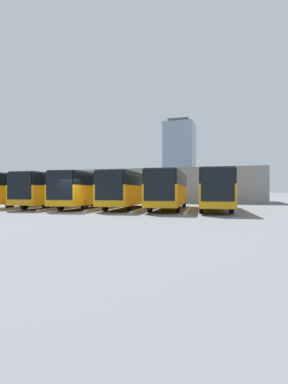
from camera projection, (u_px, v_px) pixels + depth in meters
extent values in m
plane|color=slate|center=(75.00, 213.00, 22.22)|extent=(600.00, 600.00, 0.00)
cube|color=orange|center=(214.00, 195.00, 25.24)|extent=(3.77, 12.42, 1.65)
cube|color=black|center=(214.00, 179.00, 25.23)|extent=(3.72, 12.23, 1.01)
cube|color=black|center=(218.00, 185.00, 19.23)|extent=(2.12, 0.28, 2.16)
cube|color=orange|center=(218.00, 206.00, 19.23)|extent=(2.29, 0.32, 0.40)
cube|color=#333338|center=(214.00, 173.00, 25.23)|extent=(3.62, 11.92, 0.12)
cylinder|color=black|center=(231.00, 207.00, 21.32)|extent=(0.41, 1.03, 1.01)
cylinder|color=black|center=(201.00, 206.00, 21.73)|extent=(0.41, 1.03, 1.01)
cylinder|color=black|center=(224.00, 203.00, 28.75)|extent=(0.41, 1.03, 1.01)
cylinder|color=black|center=(202.00, 203.00, 29.16)|extent=(0.41, 1.03, 1.01)
cube|color=#B2B2AD|center=(188.00, 210.00, 24.08)|extent=(1.14, 7.96, 0.15)
cube|color=orange|center=(169.00, 195.00, 26.30)|extent=(3.77, 12.42, 1.65)
cube|color=black|center=(169.00, 180.00, 26.30)|extent=(3.72, 12.23, 1.01)
cube|color=black|center=(159.00, 185.00, 20.29)|extent=(2.12, 0.28, 2.16)
cube|color=orange|center=(159.00, 205.00, 20.29)|extent=(2.29, 0.32, 0.40)
cube|color=#333338|center=(169.00, 173.00, 26.29)|extent=(3.62, 11.92, 0.12)
cylinder|color=black|center=(178.00, 206.00, 22.38)|extent=(0.41, 1.03, 1.01)
cylinder|color=black|center=(150.00, 206.00, 22.79)|extent=(0.41, 1.03, 1.01)
cylinder|color=black|center=(184.00, 202.00, 29.81)|extent=(0.41, 1.03, 1.01)
cylinder|color=black|center=(163.00, 202.00, 30.22)|extent=(0.41, 1.03, 1.01)
cube|color=#B2B2AD|center=(142.00, 209.00, 25.14)|extent=(1.14, 7.96, 0.15)
cube|color=orange|center=(129.00, 195.00, 27.75)|extent=(3.77, 12.42, 1.65)
cube|color=black|center=(129.00, 180.00, 27.74)|extent=(3.72, 12.23, 1.01)
cube|color=black|center=(109.00, 185.00, 21.74)|extent=(2.12, 0.28, 2.16)
cube|color=orange|center=(109.00, 204.00, 21.74)|extent=(2.29, 0.32, 0.40)
cube|color=#333338|center=(129.00, 174.00, 27.74)|extent=(3.62, 11.92, 0.12)
cylinder|color=black|center=(131.00, 205.00, 23.83)|extent=(0.41, 1.03, 1.01)
cylinder|color=black|center=(105.00, 205.00, 24.24)|extent=(0.41, 1.03, 1.01)
cylinder|color=black|center=(148.00, 202.00, 31.26)|extent=(0.41, 1.03, 1.01)
cylinder|color=black|center=(128.00, 202.00, 31.67)|extent=(0.41, 1.03, 1.01)
cube|color=#B2B2AD|center=(102.00, 208.00, 26.59)|extent=(1.14, 7.96, 0.15)
cube|color=orange|center=(90.00, 195.00, 28.48)|extent=(3.77, 12.42, 1.65)
cube|color=black|center=(90.00, 181.00, 28.47)|extent=(3.72, 12.23, 1.01)
cube|color=black|center=(59.00, 186.00, 22.47)|extent=(2.12, 0.28, 2.16)
cube|color=orange|center=(59.00, 204.00, 22.46)|extent=(2.29, 0.32, 0.40)
cube|color=#333338|center=(90.00, 175.00, 28.47)|extent=(3.62, 11.92, 0.12)
cylinder|color=black|center=(85.00, 205.00, 24.55)|extent=(0.41, 1.03, 1.01)
cylinder|color=black|center=(61.00, 204.00, 24.97)|extent=(0.41, 1.03, 1.01)
cylinder|color=black|center=(112.00, 202.00, 31.99)|extent=(0.41, 1.03, 1.01)
cylinder|color=black|center=(93.00, 201.00, 32.40)|extent=(0.41, 1.03, 1.01)
cube|color=#B2B2AD|center=(61.00, 208.00, 27.32)|extent=(1.14, 7.96, 0.15)
cube|color=orange|center=(56.00, 195.00, 29.89)|extent=(3.77, 12.42, 1.65)
cube|color=black|center=(56.00, 181.00, 29.88)|extent=(3.72, 12.23, 1.01)
cube|color=black|center=(19.00, 186.00, 23.88)|extent=(2.12, 0.28, 2.16)
cube|color=orange|center=(19.00, 203.00, 23.88)|extent=(2.29, 0.32, 0.40)
cube|color=#333338|center=(56.00, 176.00, 29.88)|extent=(3.62, 11.92, 0.12)
cylinder|color=black|center=(46.00, 204.00, 25.97)|extent=(0.41, 1.03, 1.01)
cylinder|color=black|center=(24.00, 204.00, 26.38)|extent=(0.41, 1.03, 1.01)
cylinder|color=black|center=(81.00, 201.00, 33.40)|extent=(0.41, 1.03, 1.01)
cylinder|color=black|center=(64.00, 201.00, 33.81)|extent=(0.41, 1.03, 1.01)
cube|color=#B2B2AD|center=(28.00, 207.00, 28.73)|extent=(1.14, 7.96, 0.15)
cube|color=orange|center=(24.00, 194.00, 31.03)|extent=(3.77, 12.42, 1.65)
cube|color=black|center=(24.00, 182.00, 31.02)|extent=(3.72, 12.23, 1.01)
cube|color=#333338|center=(24.00, 176.00, 31.02)|extent=(3.62, 11.92, 0.12)
cylinder|color=black|center=(10.00, 203.00, 27.11)|extent=(0.41, 1.03, 1.01)
cylinder|color=black|center=(51.00, 201.00, 34.54)|extent=(0.41, 1.03, 1.01)
cylinder|color=black|center=(35.00, 201.00, 34.95)|extent=(0.41, 1.03, 1.01)
cube|color=gray|center=(160.00, 186.00, 46.22)|extent=(30.34, 10.92, 4.79)
cube|color=silver|center=(170.00, 175.00, 52.84)|extent=(30.34, 3.00, 0.24)
cylinder|color=slate|center=(233.00, 187.00, 50.66)|extent=(0.20, 0.20, 4.54)
cylinder|color=slate|center=(117.00, 188.00, 57.13)|extent=(0.20, 0.20, 4.54)
cube|color=#7F8EA3|center=(180.00, 158.00, 207.02)|extent=(19.93, 19.93, 48.54)
cube|color=#4C4C51|center=(180.00, 122.00, 206.95)|extent=(13.95, 13.95, 2.40)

